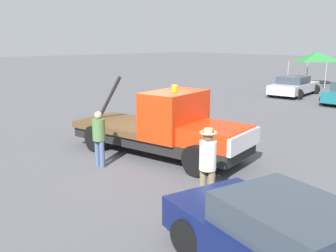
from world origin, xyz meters
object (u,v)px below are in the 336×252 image
at_px(foreground_car, 299,250).
at_px(tow_truck, 167,129).
at_px(parked_car_silver, 294,86).
at_px(canopy_tent_green, 317,57).
at_px(person_near_truck, 208,160).
at_px(person_at_hood, 99,135).

bearing_deg(foreground_car, tow_truck, 164.77).
height_order(parked_car_silver, canopy_tent_green, canopy_tent_green).
bearing_deg(parked_car_silver, person_near_truck, -164.92).
height_order(person_near_truck, person_at_hood, person_near_truck).
bearing_deg(canopy_tent_green, foreground_car, -63.61).
bearing_deg(canopy_tent_green, person_near_truck, -68.16).
bearing_deg(foreground_car, person_at_hood, -176.49).
relative_size(tow_truck, parked_car_silver, 1.29).
height_order(person_near_truck, canopy_tent_green, canopy_tent_green).
bearing_deg(person_near_truck, parked_car_silver, 7.96).
bearing_deg(person_at_hood, canopy_tent_green, -174.79).
xyz_separation_m(foreground_car, parked_car_silver, (-10.81, 18.81, -0.00)).
bearing_deg(person_at_hood, tow_truck, 157.28).
distance_m(parked_car_silver, canopy_tent_green, 7.53).
bearing_deg(person_at_hood, parked_car_silver, -175.85).
xyz_separation_m(tow_truck, person_at_hood, (-0.58, -2.20, 0.05)).
xyz_separation_m(foreground_car, person_at_hood, (-6.91, 0.83, 0.33)).
bearing_deg(foreground_car, parked_car_silver, 130.26).
relative_size(foreground_car, canopy_tent_green, 1.55).
distance_m(tow_truck, person_at_hood, 2.28).
bearing_deg(tow_truck, person_at_hood, -116.08).
distance_m(person_near_truck, parked_car_silver, 19.25).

